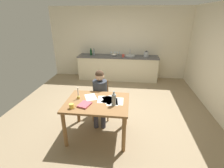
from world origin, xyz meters
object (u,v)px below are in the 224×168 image
coffee_mug (72,106)px  teacup_on_counter (123,56)px  book_magazine (85,105)px  wine_glass_back_left (115,52)px  wine_glass_near_sink (120,52)px  wine_glass_by_kettle (117,52)px  candlestick (78,96)px  wine_glass_back_right (111,52)px  stovetop_kettle (146,54)px  bottle_oil (91,52)px  bottle_vinegar (94,52)px  mixing_bowl (114,55)px  wine_bottle_on_table (114,100)px  dining_table (97,107)px  sink_unit (130,56)px  person_seated (100,93)px  chair_at_table (101,97)px

coffee_mug → teacup_on_counter: (0.71, 3.41, 0.14)m
book_magazine → wine_glass_back_left: 3.60m
wine_glass_near_sink → wine_glass_by_kettle: (-0.10, 0.00, 0.00)m
candlestick → book_magazine: (0.19, -0.24, -0.05)m
wine_glass_back_left → wine_glass_back_right: bearing=180.0°
book_magazine → stovetop_kettle: 3.69m
bottle_oil → wine_glass_back_right: 0.76m
wine_glass_near_sink → candlestick: bearing=-99.5°
candlestick → bottle_vinegar: bearing=97.1°
mixing_bowl → wine_glass_by_kettle: (0.10, 0.15, 0.07)m
wine_bottle_on_table → wine_glass_back_left: size_ratio=1.77×
bottle_vinegar → wine_glass_back_left: bottle_vinegar is taller
wine_glass_by_kettle → dining_table: bearing=-91.2°
book_magazine → coffee_mug: bearing=-132.2°
wine_glass_by_kettle → teacup_on_counter: (0.24, -0.30, -0.06)m
coffee_mug → sink_unit: size_ratio=0.32×
person_seated → wine_glass_by_kettle: size_ratio=7.76×
chair_at_table → wine_glass_back_right: size_ratio=5.76×
sink_unit → mixing_bowl: bearing=180.0°
book_magazine → wine_glass_back_left: bearing=103.1°
chair_at_table → wine_glass_back_left: wine_glass_back_left is taller
bottle_oil → mixing_bowl: size_ratio=1.40×
coffee_mug → sink_unit: (0.95, 3.57, 0.11)m
teacup_on_counter → wine_glass_near_sink: bearing=115.4°
stovetop_kettle → chair_at_table: bearing=-115.0°
teacup_on_counter → wine_glass_by_kettle: bearing=128.9°
wine_glass_near_sink → stovetop_kettle: bearing=-8.9°
book_magazine → wine_glass_by_kettle: (0.27, 3.59, 0.22)m
chair_at_table → person_seated: (0.02, -0.15, 0.18)m
wine_bottle_on_table → dining_table: bearing=163.2°
sink_unit → dining_table: bearing=-99.6°
wine_glass_by_kettle → wine_glass_back_right: size_ratio=1.00×
chair_at_table → mixing_bowl: bearing=89.2°
bottle_vinegar → wine_glass_near_sink: bottle_vinegar is taller
candlestick → wine_glass_back_left: size_ratio=1.53×
sink_unit → coffee_mug: bearing=-104.9°
coffee_mug → wine_bottle_on_table: size_ratio=0.43×
person_seated → wine_glass_back_right: size_ratio=7.76×
mixing_bowl → stovetop_kettle: stovetop_kettle is taller
coffee_mug → wine_glass_back_left: 3.74m
dining_table → teacup_on_counter: size_ratio=10.13×
wine_bottle_on_table → wine_glass_back_right: 3.55m
book_magazine → stovetop_kettle: stovetop_kettle is taller
stovetop_kettle → wine_glass_back_right: 1.30m
bottle_vinegar → wine_glass_by_kettle: (0.87, 0.13, -0.00)m
wine_bottle_on_table → wine_glass_near_sink: size_ratio=1.77×
person_seated → wine_glass_back_right: 2.90m
bottle_oil → wine_glass_back_left: 0.90m
book_magazine → wine_glass_near_sink: (0.37, 3.59, 0.22)m
dining_table → book_magazine: (-0.20, -0.17, 0.13)m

